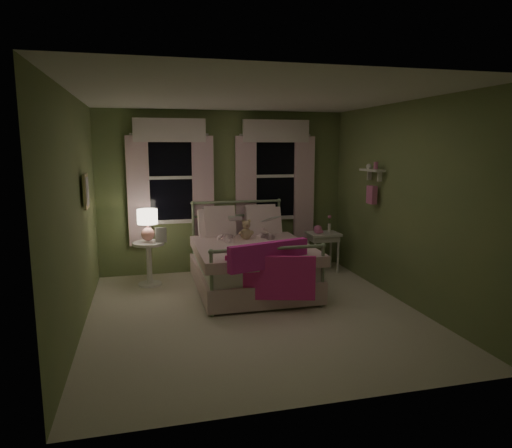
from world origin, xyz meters
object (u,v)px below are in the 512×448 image
object	(u,v)px
child_right	(262,222)
table_lamp	(147,222)
teddy_bear	(246,231)
nightstand_left	(149,257)
child_left	(226,218)
nightstand_right	(323,239)
bed	(250,262)

from	to	relation	value
child_right	table_lamp	bearing A→B (deg)	-14.24
teddy_bear	nightstand_left	xyz separation A→B (m)	(-1.42, 0.23, -0.37)
child_left	nightstand_right	size ratio (longest dim) A/B	1.26
child_left	nightstand_left	size ratio (longest dim) A/B	1.24
nightstand_right	child_left	bearing A→B (deg)	-175.11
bed	nightstand_right	world-z (taller)	bed
teddy_bear	table_lamp	distance (m)	1.45
nightstand_right	child_right	bearing A→B (deg)	-172.59
table_lamp	bed	bearing A→B (deg)	-19.09
bed	nightstand_left	size ratio (longest dim) A/B	3.13
bed	nightstand_left	world-z (taller)	bed
child_left	teddy_bear	distance (m)	0.37
teddy_bear	table_lamp	xyz separation A→B (m)	(-1.42, 0.23, 0.16)
teddy_bear	nightstand_left	bearing A→B (deg)	170.88
child_left	child_right	distance (m)	0.57
teddy_bear	table_lamp	world-z (taller)	table_lamp
bed	child_left	distance (m)	0.78
child_right	nightstand_right	xyz separation A→B (m)	(1.08, 0.14, -0.34)
child_left	nightstand_right	bearing A→B (deg)	-173.53
child_left	table_lamp	distance (m)	1.14
nightstand_right	teddy_bear	bearing A→B (deg)	-167.59
bed	child_left	xyz separation A→B (m)	(-0.28, 0.42, 0.59)
table_lamp	teddy_bear	bearing A→B (deg)	-9.12
child_left	nightstand_right	distance (m)	1.70
child_right	nightstand_left	bearing A→B (deg)	-14.24
bed	teddy_bear	bearing A→B (deg)	90.00
child_left	bed	bearing A→B (deg)	125.18
nightstand_right	nightstand_left	bearing A→B (deg)	-178.54
child_right	teddy_bear	xyz separation A→B (m)	(-0.28, -0.16, -0.10)
child_right	table_lamp	world-z (taller)	child_right
child_left	teddy_bear	world-z (taller)	child_left
child_left	nightstand_right	world-z (taller)	child_left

